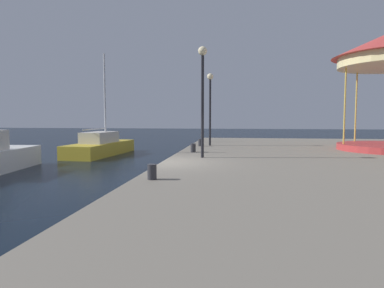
{
  "coord_description": "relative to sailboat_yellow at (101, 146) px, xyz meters",
  "views": [
    {
      "loc": [
        2.74,
        -12.13,
        2.42
      ],
      "look_at": [
        0.44,
        4.97,
        1.07
      ],
      "focal_mm": 31.98,
      "sensor_mm": 36.0,
      "label": 1
    }
  ],
  "objects": [
    {
      "name": "lamp_post_far_end",
      "position": [
        7.13,
        -1.28,
        3.05
      ],
      "size": [
        0.36,
        0.36,
        4.1
      ],
      "color": "black",
      "rests_on": "quay_dock"
    },
    {
      "name": "ground_plane",
      "position": [
        5.97,
        -8.7,
        -0.58
      ],
      "size": [
        120.0,
        120.0,
        0.0
      ],
      "primitive_type": "plane",
      "color": "black"
    },
    {
      "name": "lamp_post_mid_promenade",
      "position": [
        7.31,
        -7.22,
        3.23
      ],
      "size": [
        0.36,
        0.36,
        4.41
      ],
      "color": "black",
      "rests_on": "quay_dock"
    },
    {
      "name": "bollard_south",
      "position": [
        6.5,
        -12.22,
        0.42
      ],
      "size": [
        0.24,
        0.24,
        0.4
      ],
      "primitive_type": "cylinder",
      "color": "#2D2D33",
      "rests_on": "quay_dock"
    },
    {
      "name": "sailboat_yellow",
      "position": [
        0.0,
        0.0,
        0.0
      ],
      "size": [
        2.46,
        6.58,
        6.55
      ],
      "color": "gold",
      "rests_on": "ground"
    },
    {
      "name": "quay_dock",
      "position": [
        12.87,
        -8.7,
        -0.18
      ],
      "size": [
        13.8,
        29.65,
        0.8
      ],
      "primitive_type": "cube",
      "color": "gray",
      "rests_on": "ground"
    },
    {
      "name": "bollard_center",
      "position": [
        6.66,
        -5.12,
        0.42
      ],
      "size": [
        0.24,
        0.24,
        0.4
      ],
      "primitive_type": "cylinder",
      "color": "#2D2D33",
      "rests_on": "quay_dock"
    },
    {
      "name": "bollard_north",
      "position": [
        6.64,
        -1.81,
        0.42
      ],
      "size": [
        0.24,
        0.24,
        0.4
      ],
      "primitive_type": "cylinder",
      "color": "#2D2D33",
      "rests_on": "quay_dock"
    }
  ]
}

